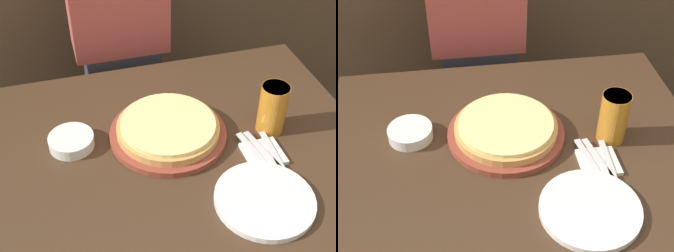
# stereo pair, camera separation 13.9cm
# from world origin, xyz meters

# --- Properties ---
(dining_table) EXTENTS (1.13, 0.91, 0.76)m
(dining_table) POSITION_xyz_m (0.00, 0.00, 0.38)
(dining_table) COLOR #3D2819
(dining_table) RESTS_ON ground_plane
(pizza_on_board) EXTENTS (0.35, 0.35, 0.06)m
(pizza_on_board) POSITION_xyz_m (-0.02, 0.06, 0.79)
(pizza_on_board) COLOR brown
(pizza_on_board) RESTS_ON dining_table
(beer_glass) EXTENTS (0.08, 0.08, 0.16)m
(beer_glass) POSITION_xyz_m (0.29, 0.01, 0.85)
(beer_glass) COLOR #B7701E
(beer_glass) RESTS_ON dining_table
(dinner_plate) EXTENTS (0.26, 0.26, 0.02)m
(dinner_plate) POSITION_xyz_m (0.15, -0.26, 0.77)
(dinner_plate) COLOR silver
(dinner_plate) RESTS_ON dining_table
(side_bowl) EXTENTS (0.13, 0.13, 0.04)m
(side_bowl) POSITION_xyz_m (-0.31, 0.10, 0.78)
(side_bowl) COLOR silver
(side_bowl) RESTS_ON dining_table
(napkin_stack) EXTENTS (0.11, 0.11, 0.01)m
(napkin_stack) POSITION_xyz_m (0.22, -0.10, 0.77)
(napkin_stack) COLOR white
(napkin_stack) RESTS_ON dining_table
(fork) EXTENTS (0.05, 0.19, 0.00)m
(fork) POSITION_xyz_m (0.20, -0.10, 0.77)
(fork) COLOR silver
(fork) RESTS_ON napkin_stack
(dinner_knife) EXTENTS (0.05, 0.19, 0.00)m
(dinner_knife) POSITION_xyz_m (0.22, -0.10, 0.77)
(dinner_knife) COLOR silver
(dinner_knife) RESTS_ON napkin_stack
(spoon) EXTENTS (0.03, 0.16, 0.00)m
(spoon) POSITION_xyz_m (0.25, -0.10, 0.77)
(spoon) COLOR silver
(spoon) RESTS_ON napkin_stack
(diner_person) EXTENTS (0.36, 0.20, 1.34)m
(diner_person) POSITION_xyz_m (-0.06, 0.65, 0.66)
(diner_person) COLOR #33333D
(diner_person) RESTS_ON ground_plane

